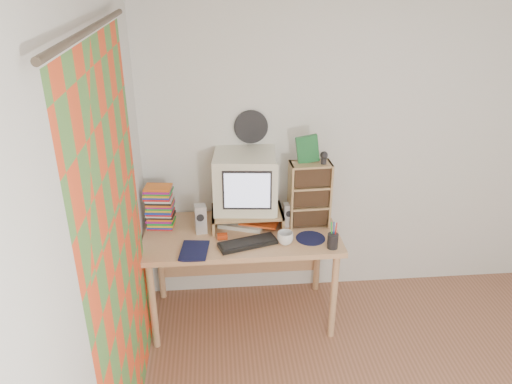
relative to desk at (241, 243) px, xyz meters
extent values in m
plane|color=silver|center=(1.03, 0.31, 0.63)|extent=(3.50, 0.00, 3.50)
plane|color=silver|center=(-0.72, -1.44, 0.63)|extent=(0.00, 3.50, 3.50)
plane|color=#EF4B21|center=(-0.68, -0.96, 0.53)|extent=(0.00, 2.20, 2.20)
cylinder|color=black|center=(0.10, 0.29, 0.81)|extent=(0.25, 0.02, 0.25)
cube|color=tan|center=(0.00, -0.06, 0.11)|extent=(1.40, 0.70, 0.04)
cube|color=tan|center=(0.00, 0.27, -0.24)|extent=(1.33, 0.02, 0.41)
cylinder|color=tan|center=(-0.64, -0.35, -0.26)|extent=(0.05, 0.05, 0.71)
cylinder|color=tan|center=(0.64, -0.35, -0.26)|extent=(0.05, 0.05, 0.71)
cylinder|color=tan|center=(-0.64, 0.23, -0.26)|extent=(0.05, 0.05, 0.71)
cylinder|color=tan|center=(0.64, 0.23, -0.26)|extent=(0.05, 0.05, 0.71)
cube|color=tan|center=(-0.20, 0.04, 0.19)|extent=(0.02, 0.30, 0.12)
cube|color=tan|center=(0.30, 0.04, 0.19)|extent=(0.02, 0.30, 0.12)
cube|color=tan|center=(0.05, 0.04, 0.24)|extent=(0.52, 0.30, 0.02)
cube|color=silver|center=(0.04, 0.09, 0.46)|extent=(0.48, 0.48, 0.42)
cube|color=#BCBCC1|center=(-0.29, -0.04, 0.24)|extent=(0.09, 0.09, 0.21)
cube|color=#BCBCC1|center=(0.35, 0.00, 0.22)|extent=(0.07, 0.07, 0.18)
cube|color=black|center=(0.03, -0.25, 0.15)|extent=(0.43, 0.25, 0.03)
cube|color=tan|center=(0.50, 0.01, 0.38)|extent=(0.30, 0.17, 0.49)
imported|color=white|center=(0.29, -0.25, 0.18)|extent=(0.13, 0.13, 0.09)
imported|color=#0F1237|center=(-0.42, -0.30, 0.16)|extent=(0.24, 0.19, 0.04)
cylinder|color=#0F1133|center=(0.48, -0.20, 0.14)|extent=(0.21, 0.21, 0.00)
cube|color=red|center=(-0.14, -0.15, 0.15)|extent=(0.07, 0.05, 0.04)
cube|color=#1C622F|center=(0.48, 0.03, 0.72)|extent=(0.15, 0.04, 0.20)
camera|label=1|loc=(-0.17, -3.21, 1.93)|focal=35.00mm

